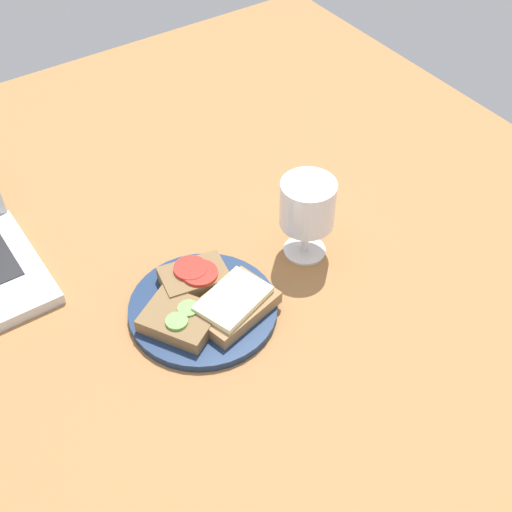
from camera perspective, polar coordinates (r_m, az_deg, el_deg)
The scene contains 6 objects.
wooden_table at distance 105.72cm, azimuth -4.76°, elevation -2.88°, with size 140.00×140.00×3.00cm, color #9E6B3D.
plate at distance 100.65cm, azimuth -4.25°, elevation -4.23°, with size 21.00×21.00×1.24cm, color navy.
sandwich_with_cheese at distance 98.35cm, azimuth -1.82°, elevation -3.89°, with size 13.11×10.35×2.88cm.
sandwich_with_tomato at distance 102.06cm, azimuth -4.94°, elevation -1.70°, with size 10.33×7.87×2.90cm.
sandwich_with_cucumber at distance 97.45cm, azimuth -6.13°, elevation -5.02°, with size 11.39×12.10×2.59cm.
wine_glass at distance 103.48cm, azimuth 4.13°, elevation 3.91°, with size 8.15×8.15×13.17cm.
Camera 1 is at (-32.40, -63.58, 79.51)cm, focal length 50.00 mm.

